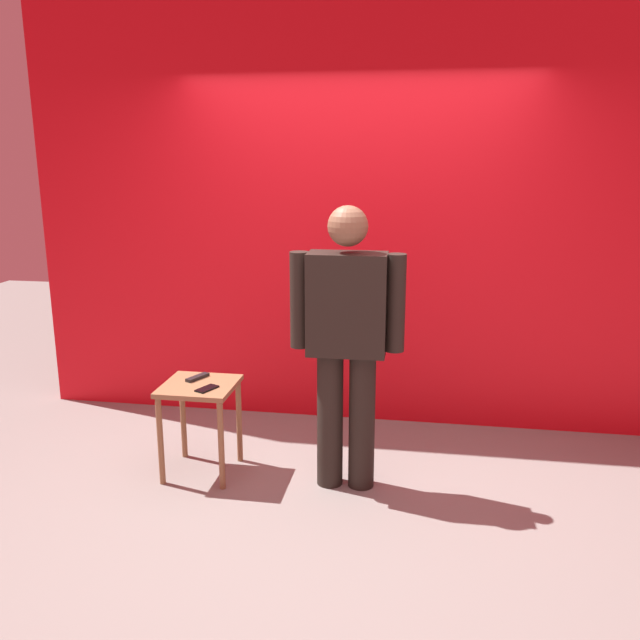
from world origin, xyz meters
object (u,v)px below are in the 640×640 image
at_px(standing_person, 347,335).
at_px(tv_remote, 198,377).
at_px(side_table, 200,401).
at_px(cell_phone, 207,389).

height_order(standing_person, tv_remote, standing_person).
height_order(side_table, tv_remote, tv_remote).
height_order(standing_person, cell_phone, standing_person).
relative_size(standing_person, side_table, 2.87).
xyz_separation_m(standing_person, tv_remote, (-0.95, 0.10, -0.35)).
relative_size(cell_phone, tv_remote, 0.85).
bearing_deg(standing_person, side_table, 179.14).
distance_m(standing_person, tv_remote, 1.02).
distance_m(cell_phone, tv_remote, 0.21).
xyz_separation_m(cell_phone, tv_remote, (-0.12, 0.17, 0.01)).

